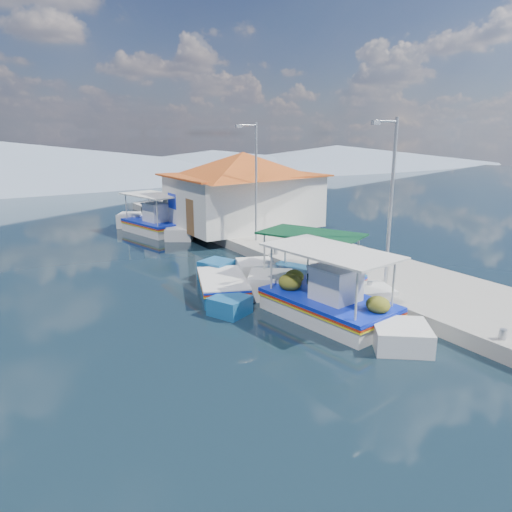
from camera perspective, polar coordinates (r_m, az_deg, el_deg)
ground at (r=13.87m, az=8.17°, el=-10.93°), size 160.00×160.00×0.00m
quay at (r=21.69m, az=9.97°, el=-0.81°), size 5.00×44.00×0.50m
bollards at (r=19.72m, az=6.91°, el=-1.06°), size 0.20×17.20×0.30m
main_caique at (r=15.79m, az=8.58°, el=-5.71°), size 2.93×7.85×2.61m
caique_green_canopy at (r=18.29m, az=6.48°, el=-3.16°), size 3.88×6.33×2.60m
caique_blue_hull at (r=17.96m, az=-4.25°, el=-3.81°), size 3.02×5.36×1.02m
caique_far at (r=29.72m, az=-12.27°, el=3.73°), size 3.28×7.36×2.64m
harbor_building at (r=28.57m, az=-1.55°, el=8.27°), size 10.49×10.49×4.40m
lamp_post_near at (r=17.25m, az=15.93°, el=7.10°), size 1.21×0.14×6.00m
lamp_post_far at (r=24.18m, az=-0.18°, el=9.67°), size 1.21×0.14×6.00m
mountain_ridge at (r=67.22m, az=-19.64°, el=10.50°), size 171.40×96.00×5.50m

